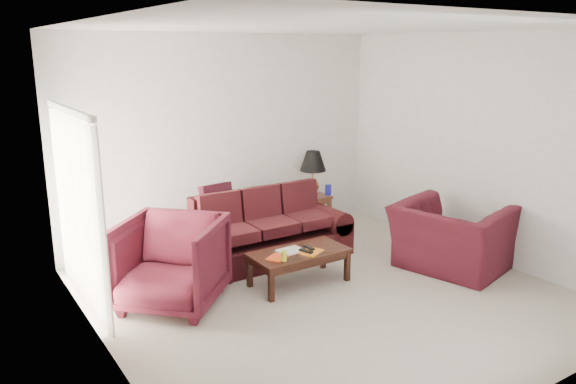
# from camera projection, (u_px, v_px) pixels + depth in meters

# --- Properties ---
(floor) EXTENTS (5.00, 5.00, 0.00)m
(floor) POSITION_uv_depth(u_px,v_px,m) (328.00, 294.00, 6.53)
(floor) COLOR beige
(floor) RESTS_ON ground
(blinds) EXTENTS (0.10, 2.00, 2.16)m
(blinds) POSITION_uv_depth(u_px,v_px,m) (77.00, 211.00, 6.04)
(blinds) COLOR silver
(blinds) RESTS_ON ground
(sofa) EXTENTS (2.23, 0.97, 0.91)m
(sofa) POSITION_uv_depth(u_px,v_px,m) (268.00, 228.00, 7.50)
(sofa) COLOR black
(sofa) RESTS_ON ground
(throw_pillow) EXTENTS (0.50, 0.29, 0.49)m
(throw_pillow) POSITION_uv_depth(u_px,v_px,m) (217.00, 201.00, 7.75)
(throw_pillow) COLOR black
(throw_pillow) RESTS_ON sofa
(end_table) EXTENTS (0.51, 0.51, 0.54)m
(end_table) POSITION_uv_depth(u_px,v_px,m) (311.00, 212.00, 8.89)
(end_table) COLOR #51271C
(end_table) RESTS_ON ground
(table_lamp) EXTENTS (0.51, 0.51, 0.69)m
(table_lamp) POSITION_uv_depth(u_px,v_px,m) (313.00, 173.00, 8.81)
(table_lamp) COLOR #CB7D3F
(table_lamp) RESTS_ON end_table
(clock) EXTENTS (0.15, 0.09, 0.14)m
(clock) POSITION_uv_depth(u_px,v_px,m) (303.00, 194.00, 8.60)
(clock) COLOR white
(clock) RESTS_ON end_table
(blue_canister) EXTENTS (0.13, 0.13, 0.16)m
(blue_canister) POSITION_uv_depth(u_px,v_px,m) (328.00, 190.00, 8.83)
(blue_canister) COLOR #1A19A6
(blue_canister) RESTS_ON end_table
(picture_frame) EXTENTS (0.15, 0.18, 0.05)m
(picture_frame) POSITION_uv_depth(u_px,v_px,m) (295.00, 189.00, 8.87)
(picture_frame) COLOR #AFAEB2
(picture_frame) RESTS_ON end_table
(floor_lamp) EXTENTS (0.33, 0.33, 1.65)m
(floor_lamp) POSITION_uv_depth(u_px,v_px,m) (80.00, 211.00, 6.95)
(floor_lamp) COLOR white
(floor_lamp) RESTS_ON ground
(armchair_left) EXTENTS (1.52, 1.52, 0.99)m
(armchair_left) POSITION_uv_depth(u_px,v_px,m) (171.00, 263.00, 6.14)
(armchair_left) COLOR #440F1A
(armchair_left) RESTS_ON ground
(armchair_right) EXTENTS (1.45, 1.57, 0.85)m
(armchair_right) POSITION_uv_depth(u_px,v_px,m) (451.00, 238.00, 7.19)
(armchair_right) COLOR #3C0E17
(armchair_right) RESTS_ON ground
(coffee_table) EXTENTS (1.20, 0.62, 0.42)m
(coffee_table) POSITION_uv_depth(u_px,v_px,m) (299.00, 267.00, 6.78)
(coffee_table) COLOR black
(coffee_table) RESTS_ON ground
(magazine_red) EXTENTS (0.31, 0.29, 0.01)m
(magazine_red) POSITION_uv_depth(u_px,v_px,m) (277.00, 258.00, 6.50)
(magazine_red) COLOR #E74817
(magazine_red) RESTS_ON coffee_table
(magazine_white) EXTENTS (0.32, 0.24, 0.02)m
(magazine_white) POSITION_uv_depth(u_px,v_px,m) (291.00, 251.00, 6.73)
(magazine_white) COLOR silver
(magazine_white) RESTS_ON coffee_table
(magazine_orange) EXTENTS (0.34, 0.31, 0.02)m
(magazine_orange) POSITION_uv_depth(u_px,v_px,m) (311.00, 252.00, 6.68)
(magazine_orange) COLOR orange
(magazine_orange) RESTS_ON coffee_table
(remote_a) EXTENTS (0.10, 0.19, 0.02)m
(remote_a) POSITION_uv_depth(u_px,v_px,m) (306.00, 251.00, 6.65)
(remote_a) COLOR black
(remote_a) RESTS_ON coffee_table
(remote_b) EXTENTS (0.05, 0.17, 0.02)m
(remote_b) POSITION_uv_depth(u_px,v_px,m) (309.00, 248.00, 6.77)
(remote_b) COLOR black
(remote_b) RESTS_ON coffee_table
(yellow_glass) EXTENTS (0.09, 0.09, 0.12)m
(yellow_glass) POSITION_uv_depth(u_px,v_px,m) (284.00, 256.00, 6.41)
(yellow_glass) COLOR yellow
(yellow_glass) RESTS_ON coffee_table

